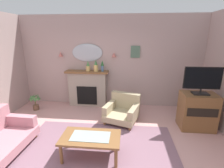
{
  "coord_description": "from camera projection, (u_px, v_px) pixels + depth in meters",
  "views": [
    {
      "loc": [
        0.57,
        -2.41,
        2.24
      ],
      "look_at": [
        0.18,
        1.59,
        1.05
      ],
      "focal_mm": 26.58,
      "sensor_mm": 36.0,
      "label": 1
    }
  ],
  "objects": [
    {
      "name": "mantel_vase_left",
      "position": [
        102.0,
        65.0,
        5.1
      ],
      "size": [
        0.1,
        0.1,
        0.34
      ],
      "color": "#4C7093",
      "rests_on": "fireplace"
    },
    {
      "name": "armchair_in_corner",
      "position": [
        123.0,
        110.0,
        4.48
      ],
      "size": [
        1.01,
        1.02,
        0.71
      ],
      "color": "tan",
      "rests_on": "ground"
    },
    {
      "name": "tv_cabinet",
      "position": [
        197.0,
        111.0,
        4.07
      ],
      "size": [
        0.8,
        0.57,
        0.9
      ],
      "color": "brown",
      "rests_on": "ground"
    },
    {
      "name": "fireplace",
      "position": [
        88.0,
        89.0,
        5.39
      ],
      "size": [
        1.36,
        0.36,
        1.16
      ],
      "color": "gray",
      "rests_on": "ground"
    },
    {
      "name": "floor",
      "position": [
        93.0,
        167.0,
        3.0
      ],
      "size": [
        6.69,
        6.58,
        0.1
      ],
      "primitive_type": "cube",
      "color": "#C6938E",
      "rests_on": "ground"
    },
    {
      "name": "patterned_rug",
      "position": [
        95.0,
        156.0,
        3.17
      ],
      "size": [
        3.2,
        2.4,
        0.01
      ],
      "primitive_type": "cube",
      "color": "#7F5B6B",
      "rests_on": "ground"
    },
    {
      "name": "wall_back",
      "position": [
        110.0,
        62.0,
        5.29
      ],
      "size": [
        6.69,
        0.1,
        2.85
      ],
      "primitive_type": "cube",
      "color": "#B29993",
      "rests_on": "ground"
    },
    {
      "name": "wall_mirror",
      "position": [
        87.0,
        53.0,
        5.2
      ],
      "size": [
        0.96,
        0.06,
        0.56
      ],
      "primitive_type": "ellipsoid",
      "color": "#B2BCC6"
    },
    {
      "name": "wall_sconce_left",
      "position": [
        61.0,
        54.0,
        5.25
      ],
      "size": [
        0.14,
        0.14,
        0.14
      ],
      "primitive_type": "cone",
      "color": "#D17066"
    },
    {
      "name": "wall_sconce_right",
      "position": [
        114.0,
        55.0,
        5.09
      ],
      "size": [
        0.14,
        0.14,
        0.14
      ],
      "primitive_type": "cone",
      "color": "#D17066"
    },
    {
      "name": "mantel_vase_right",
      "position": [
        88.0,
        67.0,
        5.15
      ],
      "size": [
        0.13,
        0.13,
        0.32
      ],
      "color": "tan",
      "rests_on": "fireplace"
    },
    {
      "name": "coffee_table",
      "position": [
        91.0,
        139.0,
        3.08
      ],
      "size": [
        1.1,
        0.6,
        0.45
      ],
      "color": "brown",
      "rests_on": "ground"
    },
    {
      "name": "framed_picture",
      "position": [
        135.0,
        52.0,
        5.06
      ],
      "size": [
        0.28,
        0.03,
        0.36
      ],
      "primitive_type": "cube",
      "color": "#4C6B56"
    },
    {
      "name": "mantel_vase_centre",
      "position": [
        96.0,
        66.0,
        5.12
      ],
      "size": [
        0.14,
        0.14,
        0.36
      ],
      "color": "tan",
      "rests_on": "fireplace"
    },
    {
      "name": "tv_flatscreen",
      "position": [
        202.0,
        80.0,
        3.83
      ],
      "size": [
        0.84,
        0.24,
        0.65
      ],
      "color": "black",
      "rests_on": "tv_cabinet"
    },
    {
      "name": "potted_plant_small_fern",
      "position": [
        35.0,
        101.0,
        5.1
      ],
      "size": [
        0.35,
        0.35,
        0.53
      ],
      "color": "brown",
      "rests_on": "ground"
    }
  ]
}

